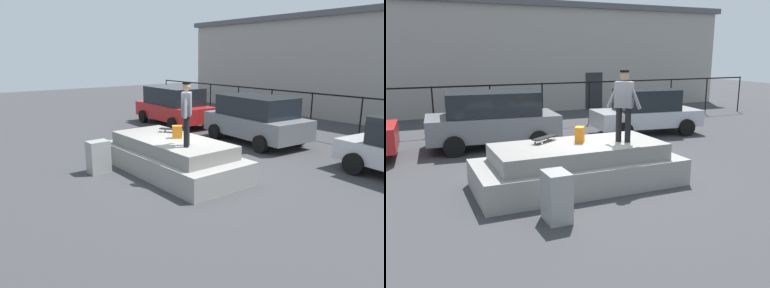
% 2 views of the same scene
% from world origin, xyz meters
% --- Properties ---
extents(ground_plane, '(60.00, 60.00, 0.00)m').
position_xyz_m(ground_plane, '(0.00, 0.00, 0.00)').
color(ground_plane, '#38383A').
extents(concrete_ledge, '(4.85, 2.18, 1.01)m').
position_xyz_m(concrete_ledge, '(-0.61, -0.14, 0.46)').
color(concrete_ledge, gray).
rests_on(concrete_ledge, ground_plane).
extents(skateboarder, '(0.67, 0.64, 1.69)m').
position_xyz_m(skateboarder, '(0.44, -0.38, 1.98)').
color(skateboarder, black).
rests_on(skateboarder, concrete_ledge).
extents(skateboard, '(0.76, 0.61, 0.12)m').
position_xyz_m(skateboard, '(-1.27, 0.35, 1.11)').
color(skateboard, black).
rests_on(skateboard, concrete_ledge).
extents(backpack, '(0.32, 0.34, 0.37)m').
position_xyz_m(backpack, '(-0.52, 0.01, 1.19)').
color(backpack, orange).
rests_on(backpack, concrete_ledge).
extents(car_red_hatchback_near, '(4.59, 2.34, 1.86)m').
position_xyz_m(car_red_hatchback_near, '(-6.79, 4.40, 0.97)').
color(car_red_hatchback_near, '#B21E1E').
rests_on(car_red_hatchback_near, ground_plane).
extents(car_grey_hatchback_mid, '(4.36, 2.48, 1.84)m').
position_xyz_m(car_grey_hatchback_mid, '(-1.62, 4.65, 0.97)').
color(car_grey_hatchback_mid, slate).
rests_on(car_grey_hatchback_mid, ground_plane).
extents(utility_box, '(0.45, 0.61, 0.96)m').
position_xyz_m(utility_box, '(-1.82, -1.89, 0.48)').
color(utility_box, gray).
rests_on(utility_box, ground_plane).
extents(fence_row, '(24.06, 0.06, 1.84)m').
position_xyz_m(fence_row, '(-0.00, 7.56, 1.29)').
color(fence_row, black).
rests_on(fence_row, ground_plane).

